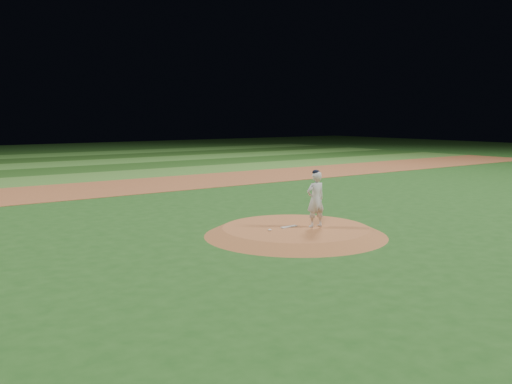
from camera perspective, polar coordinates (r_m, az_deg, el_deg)
name	(u,v)px	position (r m, az deg, el deg)	size (l,w,h in m)	color
ground	(295,235)	(17.27, 3.96, -4.34)	(120.00, 120.00, 0.00)	#1F4D18
infield_dirt_band	(113,188)	(29.22, -14.12, 0.42)	(70.00, 6.00, 0.02)	#95532E
outfield_stripe_0	(75,178)	(34.34, -17.63, 1.35)	(70.00, 5.00, 0.02)	#40752A
outfield_stripe_1	(49,171)	(39.09, -20.01, 1.97)	(70.00, 5.00, 0.02)	#204917
outfield_stripe_2	(28,166)	(43.89, -21.88, 2.46)	(70.00, 5.00, 0.02)	#3F7B2C
outfield_stripe_3	(10,161)	(48.73, -23.38, 2.85)	(70.00, 5.00, 0.02)	#204817
pitchers_mound	(295,231)	(17.24, 3.96, -3.93)	(5.50, 5.50, 0.25)	#A55E33
pitching_rubber	(289,227)	(17.19, 3.31, -3.48)	(0.57, 0.14, 0.03)	beige
rosin_bag	(270,230)	(16.63, 1.39, -3.81)	(0.10, 0.10, 0.06)	white
pitcher_on_mound	(316,199)	(17.15, 5.98, -0.70)	(0.65, 0.46, 1.74)	silver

